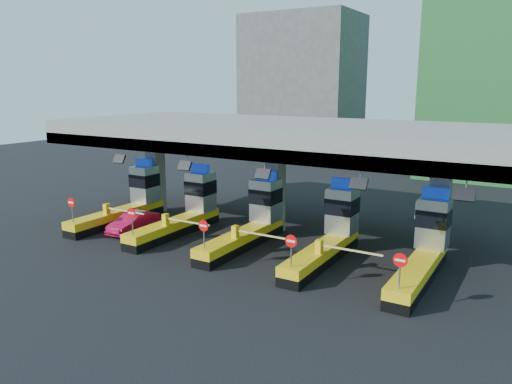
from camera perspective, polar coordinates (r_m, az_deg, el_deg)
The scene contains 9 objects.
ground at distance 29.92m, azimuth -0.61°, elevation -5.90°, with size 120.00×120.00×0.00m, color black.
toll_canopy at distance 31.09m, azimuth 2.14°, elevation 6.35°, with size 28.00×12.09×7.00m.
toll_lane_far_left at distance 35.79m, azimuth -14.18°, elevation -0.93°, with size 4.43×8.00×4.16m.
toll_lane_left at distance 32.53m, azimuth -7.90°, elevation -1.98°, with size 4.43×8.00×4.16m.
toll_lane_center at distance 29.75m, azimuth -0.33°, elevation -3.20°, with size 4.43×8.00×4.16m.
toll_lane_right at distance 27.60m, azimuth 8.62°, elevation -4.57°, with size 4.43×8.00×4.16m.
toll_lane_far_right at distance 26.25m, azimuth 18.83°, elevation -5.99°, with size 4.43×8.00×4.16m.
bg_building_concrete at distance 66.82m, azimuth 5.30°, elevation 11.88°, with size 14.00×10.00×18.00m, color #4C4C49.
red_car at distance 32.99m, azimuth -13.82°, elevation -3.39°, with size 1.34×3.84×1.26m, color #B10D39.
Camera 1 is at (14.81, -24.29, 9.29)m, focal length 35.00 mm.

